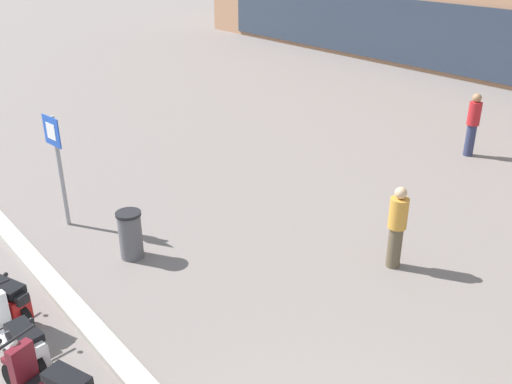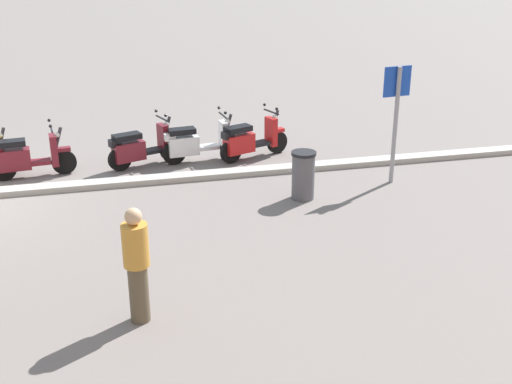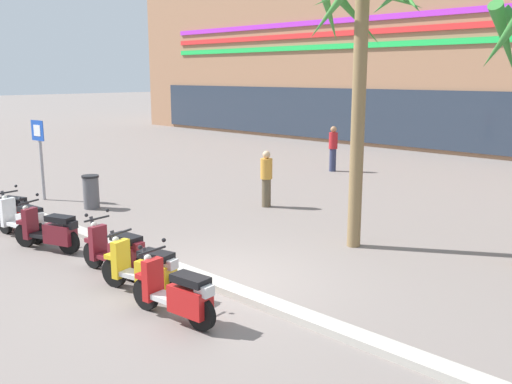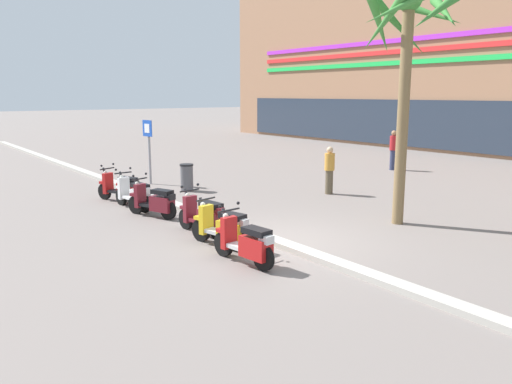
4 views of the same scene
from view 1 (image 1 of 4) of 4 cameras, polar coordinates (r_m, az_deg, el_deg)
The scene contains 5 objects.
scooter_white_mid_centre at distance 8.92m, azimuth -22.94°, elevation -13.56°, with size 1.86×0.58×1.17m.
crossing_sign at distance 12.14m, azimuth -19.38°, elevation 3.18°, with size 0.60×0.15×2.40m.
pedestrian_window_shopping at distance 10.55m, azimuth 14.04°, elevation -3.33°, with size 0.34×0.34×1.61m.
pedestrian_strolling_near_curb at distance 16.60m, azimuth 21.05°, elevation 6.51°, with size 0.34×0.34×1.76m.
litter_bin at distance 10.97m, azimuth -12.57°, elevation -4.19°, with size 0.48×0.48×0.95m.
Camera 1 is at (1.93, -2.70, 5.70)m, focal length 39.62 mm.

